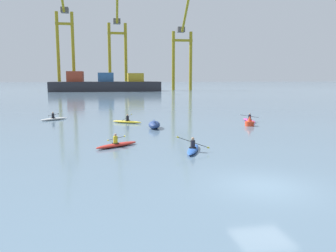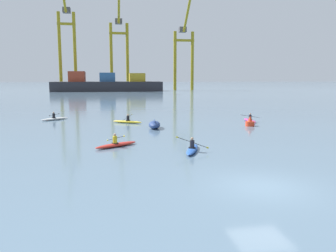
% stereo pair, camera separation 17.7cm
% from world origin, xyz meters
% --- Properties ---
extents(ground_plane, '(800.00, 800.00, 0.00)m').
position_xyz_m(ground_plane, '(0.00, 0.00, 0.00)').
color(ground_plane, slate).
extents(container_barge, '(39.00, 11.68, 7.11)m').
position_xyz_m(container_barge, '(-7.50, 112.83, 2.46)').
color(container_barge, '#28282D').
rests_on(container_barge, ground).
extents(gantry_crane_west, '(6.73, 18.91, 41.90)m').
position_xyz_m(gantry_crane_west, '(-22.14, 121.56, 19.79)').
color(gantry_crane_west, olive).
rests_on(gantry_crane_west, ground).
extents(gantry_crane_west_mid, '(7.64, 18.70, 40.19)m').
position_xyz_m(gantry_crane_west_mid, '(-2.51, 125.35, 18.42)').
color(gantry_crane_west_mid, olive).
rests_on(gantry_crane_west_mid, ground).
extents(gantry_crane_east_mid, '(8.18, 17.14, 35.52)m').
position_xyz_m(gantry_crane_east_mid, '(22.40, 118.84, 16.28)').
color(gantry_crane_east_mid, olive).
rests_on(gantry_crane_east_mid, ground).
extents(capsized_dinghy, '(1.38, 2.70, 0.76)m').
position_xyz_m(capsized_dinghy, '(-2.44, 18.24, 0.35)').
color(capsized_dinghy, navy).
rests_on(capsized_dinghy, ground).
extents(channel_buoy, '(0.90, 0.90, 1.00)m').
position_xyz_m(channel_buoy, '(7.23, 18.25, 0.36)').
color(channel_buoy, red).
rests_on(channel_buoy, ground).
extents(kayak_red, '(3.16, 2.38, 0.97)m').
position_xyz_m(kayak_red, '(-6.22, 9.98, 0.17)').
color(kayak_red, red).
rests_on(kayak_red, ground).
extents(kayak_yellow, '(3.22, 2.26, 0.95)m').
position_xyz_m(kayak_yellow, '(-4.81, 22.59, 0.17)').
color(kayak_yellow, yellow).
rests_on(kayak_yellow, ground).
extents(kayak_blue, '(2.08, 3.39, 1.00)m').
position_xyz_m(kayak_blue, '(-1.33, 7.60, 0.17)').
color(kayak_blue, '#2856B2').
rests_on(kayak_blue, ground).
extents(kayak_magenta, '(2.27, 3.43, 0.95)m').
position_xyz_m(kayak_magenta, '(8.56, 21.41, 0.17)').
color(kayak_magenta, '#C13384').
rests_on(kayak_magenta, ground).
extents(kayak_white, '(3.01, 2.62, 0.95)m').
position_xyz_m(kayak_white, '(-12.91, 26.60, 0.17)').
color(kayak_white, silver).
rests_on(kayak_white, ground).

